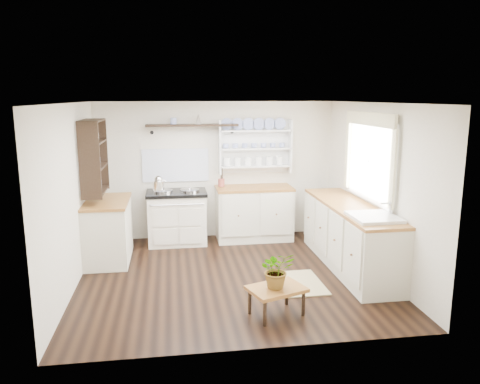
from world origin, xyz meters
name	(u,v)px	position (x,y,z in m)	size (l,w,h in m)	color
floor	(231,275)	(0.00, 0.00, 0.00)	(4.00, 3.80, 0.01)	black
wall_back	(216,170)	(0.00, 1.90, 1.15)	(4.00, 0.02, 2.30)	beige
wall_right	(376,188)	(2.00, 0.00, 1.15)	(0.02, 3.80, 2.30)	beige
wall_left	(71,197)	(-2.00, 0.00, 1.15)	(0.02, 3.80, 2.30)	beige
ceiling	(230,103)	(0.00, 0.00, 2.30)	(4.00, 3.80, 0.01)	white
window	(369,157)	(1.95, 0.15, 1.56)	(0.08, 1.55, 1.22)	white
aga_cooker	(177,217)	(-0.69, 1.57, 0.44)	(0.97, 0.68, 0.90)	white
back_cabinets	(254,212)	(0.60, 1.60, 0.46)	(1.27, 0.63, 0.90)	silver
right_cabinets	(350,235)	(1.70, 0.10, 0.46)	(0.62, 2.43, 0.90)	silver
belfast_sink	(374,226)	(1.70, -0.65, 0.80)	(0.55, 0.60, 0.45)	white
left_cabinets	(108,230)	(-1.70, 0.90, 0.46)	(0.62, 1.13, 0.90)	silver
plate_rack	(254,146)	(0.65, 1.86, 1.56)	(1.20, 0.22, 0.90)	white
high_shelf	(192,126)	(-0.40, 1.78, 1.91)	(1.50, 0.29, 0.16)	black
left_shelving	(94,156)	(-1.84, 0.90, 1.55)	(0.28, 0.80, 1.05)	black
kettle	(158,183)	(-0.97, 1.45, 1.04)	(0.18, 0.18, 0.22)	silver
utensil_crock	(221,183)	(0.06, 1.68, 0.97)	(0.11, 0.11, 0.13)	#9F463A
center_table	(277,291)	(0.35, -1.22, 0.28)	(0.70, 0.60, 0.32)	brown
potted_plant	(277,269)	(0.35, -1.22, 0.53)	(0.37, 0.32, 0.41)	#3F7233
floor_rug	(300,283)	(0.85, -0.41, 0.01)	(0.55, 0.85, 0.02)	#998159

